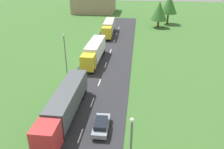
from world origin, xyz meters
The scene contains 8 objects.
truck_second centered at (-2.58, 33.22, 2.15)m, with size 2.52×14.51×3.58m.
truck_third centered at (-2.51, 52.53, 2.18)m, with size 2.78×12.49×3.74m.
truck_fourth centered at (-2.19, 72.22, 2.13)m, with size 2.84×12.44×3.61m.
car_fourth centered at (2.23, 31.49, 0.80)m, with size 1.83×4.19×1.40m.
lamppost_third centered at (-6.14, 45.61, 4.22)m, with size 0.36×0.36×7.50m.
tree_oak centered at (12.02, 82.24, 4.97)m, with size 5.03×5.03×7.76m.
tree_pine centered at (15.41, 87.48, 6.33)m, with size 5.40×5.40×9.34m.
distant_building centered at (-12.56, 105.71, 3.48)m, with size 16.40×13.50×6.96m, color #9E846B.
Camera 1 is at (5.98, 10.28, 17.72)m, focal length 36.67 mm.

